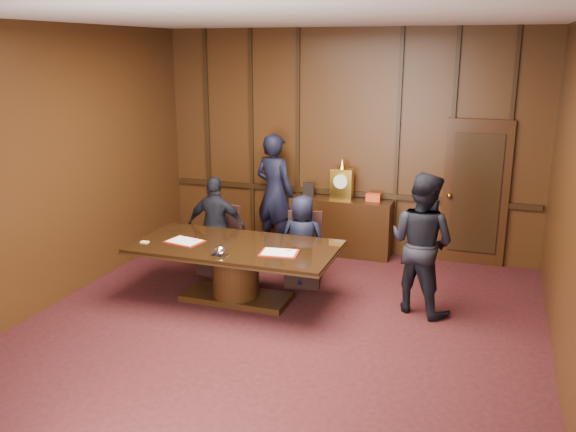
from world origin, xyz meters
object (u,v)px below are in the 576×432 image
object	(u,v)px
sideboard	(341,224)
witness_right	(422,243)
signatory_right	(302,241)
conference_table	(236,263)
signatory_left	(216,226)
witness_left	(275,193)

from	to	relation	value
sideboard	witness_right	bearing A→B (deg)	-51.18
sideboard	signatory_right	xyz separation A→B (m)	(-0.17, -1.48, 0.15)
conference_table	witness_right	distance (m)	2.36
signatory_left	signatory_right	size ratio (longest dim) A/B	1.13
sideboard	conference_table	world-z (taller)	sideboard
signatory_left	signatory_right	world-z (taller)	signatory_left
conference_table	signatory_left	size ratio (longest dim) A/B	1.81
sideboard	witness_right	size ratio (longest dim) A/B	0.91
witness_right	witness_left	bearing A→B (deg)	-9.12
conference_table	signatory_left	world-z (taller)	signatory_left
conference_table	sideboard	bearing A→B (deg)	70.20
conference_table	witness_right	bearing A→B (deg)	11.39
conference_table	witness_left	size ratio (longest dim) A/B	1.37
sideboard	witness_left	bearing A→B (deg)	-171.44
sideboard	witness_right	distance (m)	2.37
witness_left	witness_right	size ratio (longest dim) A/B	1.08
signatory_right	conference_table	bearing A→B (deg)	45.74
sideboard	witness_right	world-z (taller)	witness_right
sideboard	signatory_right	bearing A→B (deg)	-96.62
witness_right	signatory_left	bearing A→B (deg)	17.62
signatory_right	witness_right	xyz separation A→B (m)	(1.64, -0.34, 0.24)
conference_table	signatory_left	xyz separation A→B (m)	(-0.65, 0.80, 0.21)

